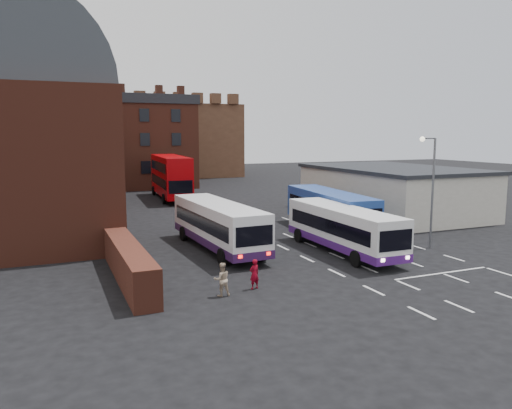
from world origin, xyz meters
name	(u,v)px	position (x,y,z in m)	size (l,w,h in m)	color
ground	(329,269)	(0.00, 0.00, 0.00)	(180.00, 180.00, 0.00)	black
railway_station	(18,128)	(-15.50, 21.00, 7.64)	(12.00, 28.00, 16.00)	#602B1E
forecourt_wall	(129,263)	(-10.20, 2.00, 0.90)	(1.20, 10.00, 1.80)	#602B1E
cream_building	(391,190)	(15.00, 14.00, 2.16)	(10.40, 16.40, 4.25)	beige
brick_terrace	(108,147)	(-6.00, 46.00, 5.50)	(22.00, 10.00, 11.00)	brown
castle_keep	(164,141)	(6.00, 66.00, 6.00)	(22.00, 22.00, 12.00)	brown
bus_white_outbound	(218,222)	(-3.96, 6.74, 1.73)	(3.04, 10.82, 2.93)	white
bus_white_inbound	(343,226)	(2.79, 3.02, 1.63)	(2.64, 10.14, 2.76)	white
bus_blue	(330,208)	(5.53, 9.06, 1.75)	(3.58, 11.08, 2.97)	#234595
bus_red_double	(171,176)	(-0.97, 31.91, 2.54)	(3.64, 12.09, 4.77)	#AF0004
street_lamp	(431,182)	(8.36, 1.81, 4.25)	(1.42, 0.43, 7.04)	slate
pedestrian_red	(254,274)	(-5.01, -1.61, 0.71)	(0.52, 0.34, 1.43)	maroon
pedestrian_beige	(222,279)	(-6.73, -1.98, 0.76)	(0.74, 0.58, 1.53)	tan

